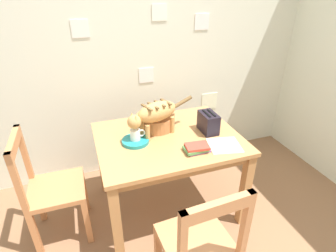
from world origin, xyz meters
TOP-DOWN VIEW (x-y plane):
  - wall_rear at (0.00, 1.94)m, footprint 4.34×0.11m
  - dining_table at (0.11, 1.15)m, footprint 1.17×0.92m
  - cat at (0.01, 1.20)m, footprint 0.61×0.25m
  - saucer_bowl at (-0.17, 1.14)m, footprint 0.22×0.22m
  - coffee_mug at (-0.16, 1.14)m, footprint 0.12×0.08m
  - magazine at (0.48, 0.87)m, footprint 0.28×0.28m
  - book_stack at (0.24, 0.87)m, footprint 0.19×0.14m
  - wicker_basket at (0.06, 1.34)m, footprint 0.34×0.34m
  - toaster at (0.46, 1.12)m, footprint 0.12×0.20m
  - wooden_chair_near at (0.02, 0.31)m, footprint 0.44×0.44m
  - wooden_chair_far at (-0.86, 1.14)m, footprint 0.42×0.42m

SIDE VIEW (x-z plane):
  - wooden_chair_near at x=0.02m, z-range -0.01..0.94m
  - wooden_chair_far at x=-0.86m, z-range -0.01..0.94m
  - dining_table at x=0.11m, z-range 0.28..1.02m
  - magazine at x=0.48m, z-range 0.74..0.75m
  - saucer_bowl at x=-0.17m, z-range 0.74..0.77m
  - book_stack at x=0.24m, z-range 0.74..0.80m
  - wicker_basket at x=0.06m, z-range 0.75..0.86m
  - coffee_mug at x=-0.16m, z-range 0.77..0.86m
  - toaster at x=0.46m, z-range 0.74..0.92m
  - cat at x=0.01m, z-range 0.80..1.09m
  - wall_rear at x=0.00m, z-range 0.00..2.50m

